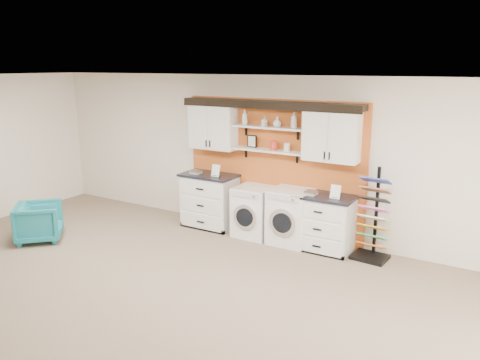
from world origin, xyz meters
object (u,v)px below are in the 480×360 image
Objects in this scene: dryer at (291,216)px; sample_rack at (372,229)px; base_cabinet_right at (324,223)px; armchair at (39,222)px; base_cabinet_left at (210,200)px; washer at (254,211)px.

sample_rack is at bearing 1.35° from dryer.
base_cabinet_right is 0.60m from dryer.
armchair is at bearing -152.65° from sample_rack.
base_cabinet_left is 3.00m from armchair.
sample_rack is 5.58m from armchair.
sample_rack reaches higher than dryer.
dryer is 0.65× the size of sample_rack.
base_cabinet_right is 0.65× the size of sample_rack.
sample_rack reaches higher than washer.
dryer is at bearing 0.00° from washer.
washer is 3.73m from armchair.
sample_rack is at bearing 2.14° from base_cabinet_right.
armchair is at bearing -135.11° from base_cabinet_left.
washer is 0.71m from dryer.
dryer is (-0.60, -0.00, 0.01)m from base_cabinet_right.
sample_rack is (3.03, 0.03, -0.02)m from base_cabinet_left.
base_cabinet_right is 4.87m from armchair.
base_cabinet_left is 0.71× the size of sample_rack.
base_cabinet_left is 1.41× the size of armchair.
armchair is at bearing -154.25° from base_cabinet_right.
armchair is (-2.12, -2.11, -0.17)m from base_cabinet_left.
dryer is at bearing -105.39° from armchair.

